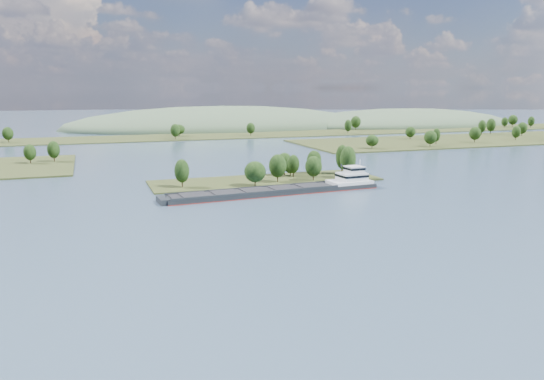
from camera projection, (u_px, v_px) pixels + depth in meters
name	position (u px, v px, depth m)	size (l,w,h in m)	color
ground	(324.00, 210.00, 176.18)	(1800.00, 1800.00, 0.00)	#324556
tree_island	(281.00, 172.00, 231.64)	(100.00, 32.67, 15.46)	#293216
right_bank	(495.00, 138.00, 417.30)	(320.00, 90.00, 15.30)	#293216
back_shoreline	(190.00, 136.00, 437.91)	(900.00, 60.00, 15.50)	#293216
hill_east	(405.00, 125.00, 584.96)	(260.00, 140.00, 36.00)	#3B5138
hill_west	(222.00, 127.00, 547.78)	(320.00, 160.00, 44.00)	#3B5138
cargo_barge	(288.00, 189.00, 205.54)	(88.30, 17.16, 11.87)	black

